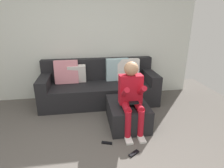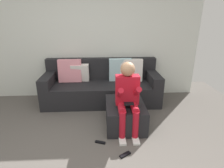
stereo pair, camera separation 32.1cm
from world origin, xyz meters
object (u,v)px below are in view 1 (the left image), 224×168
object	(u,v)px
couch_sectional	(99,86)
ottoman	(127,113)
remote_by_storage_bin	(107,143)
person_seated	(132,93)
remote_near_ottoman	(134,153)

from	to	relation	value
couch_sectional	ottoman	bearing A→B (deg)	-68.74
ottoman	remote_by_storage_bin	bearing A→B (deg)	-130.62
ottoman	person_seated	size ratio (longest dim) A/B	0.73
person_seated	remote_by_storage_bin	bearing A→B (deg)	-144.29
person_seated	remote_by_storage_bin	distance (m)	0.82
couch_sectional	person_seated	distance (m)	1.26
couch_sectional	ottoman	distance (m)	1.07
ottoman	remote_by_storage_bin	size ratio (longest dim) A/B	5.28
remote_by_storage_bin	person_seated	bearing A→B (deg)	55.10
couch_sectional	remote_near_ottoman	size ratio (longest dim) A/B	14.70
remote_near_ottoman	remote_by_storage_bin	xyz separation A→B (m)	(-0.33, 0.28, 0.00)
ottoman	remote_by_storage_bin	xyz separation A→B (m)	(-0.41, -0.48, -0.19)
couch_sectional	remote_by_storage_bin	xyz separation A→B (m)	(-0.03, -1.47, -0.33)
remote_near_ottoman	ottoman	bearing A→B (deg)	50.32
couch_sectional	remote_by_storage_bin	size ratio (longest dim) A/B	15.49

